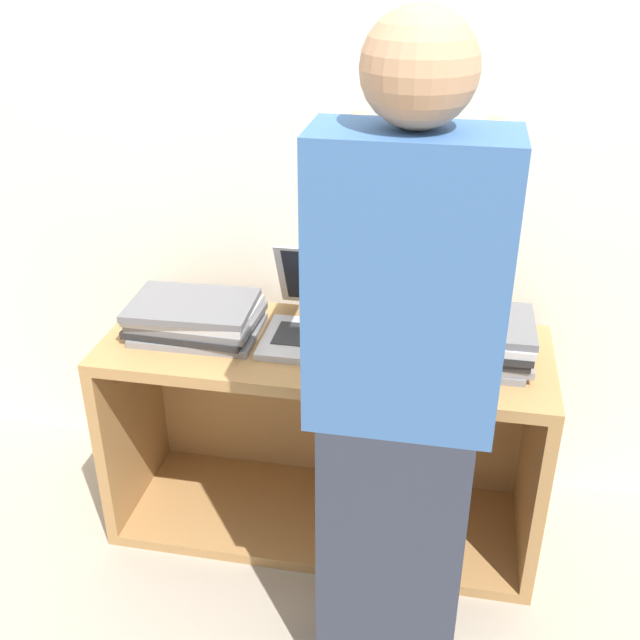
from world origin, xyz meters
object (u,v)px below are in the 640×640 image
object	(u,v)px
laptop_stack_left	(195,317)
laptop_stack_right	(464,339)
laptop_open	(328,320)
person	(400,402)

from	to	relation	value
laptop_stack_left	laptop_stack_right	bearing A→B (deg)	-0.27
laptop_open	person	bearing A→B (deg)	-64.81
laptop_open	person	world-z (taller)	person
laptop_open	laptop_stack_right	distance (m)	0.40
laptop_open	laptop_stack_right	world-z (taller)	laptop_open
person	laptop_stack_right	bearing A→B (deg)	74.22
laptop_stack_left	laptop_stack_right	world-z (taller)	laptop_stack_right
laptop_stack_right	person	world-z (taller)	person
person	laptop_open	bearing A→B (deg)	115.19
laptop_stack_left	laptop_stack_right	distance (m)	0.79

